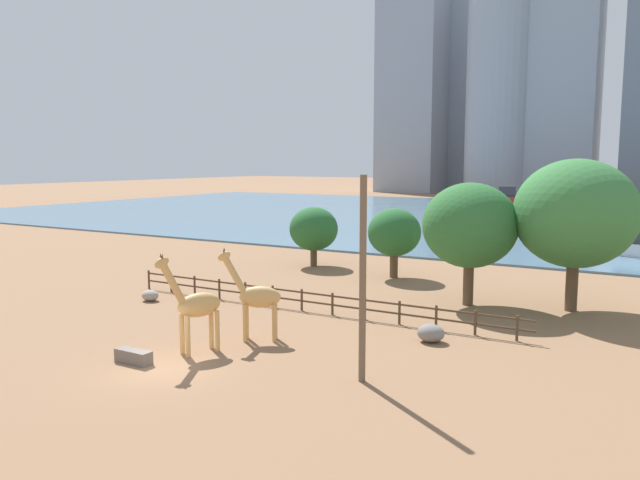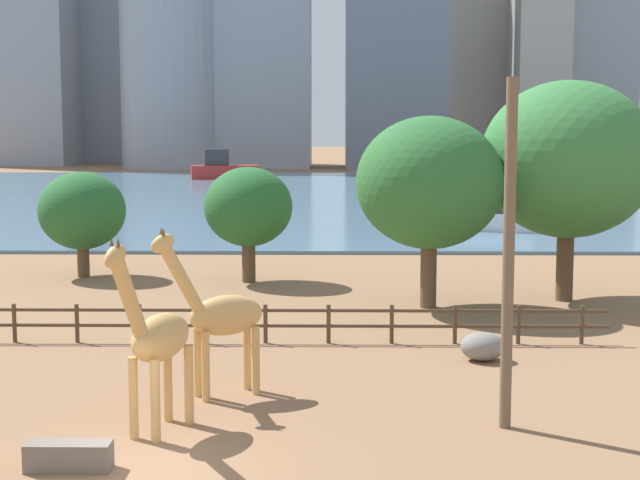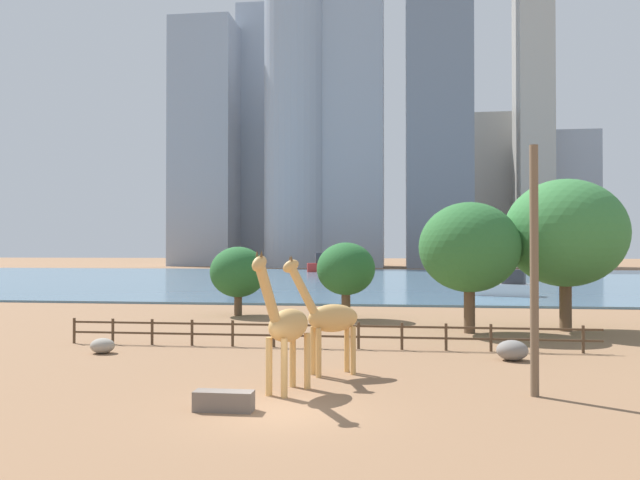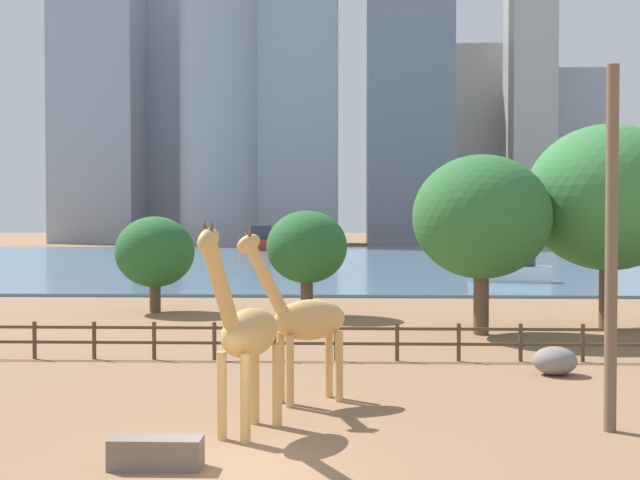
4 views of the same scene
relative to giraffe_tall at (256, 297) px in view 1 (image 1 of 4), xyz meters
The scene contains 19 objects.
ground_plane 74.41m from the giraffe_tall, 90.70° to the left, with size 400.00×400.00×0.00m, color #8C6647.
harbor_water 71.41m from the giraffe_tall, 90.73° to the left, with size 180.00×86.00×0.20m, color slate.
giraffe_tall is the anchor object (origin of this frame).
giraffe_companion 3.38m from the giraffe_tall, 109.32° to the right, with size 1.78×3.22×4.84m.
utility_pole 7.86m from the giraffe_tall, 20.05° to the right, with size 0.28×0.28×8.34m, color brown.
boulder_near_fence 8.80m from the giraffe_tall, 28.00° to the left, with size 1.36×1.19×0.89m, color gray.
boulder_by_pole 11.74m from the giraffe_tall, 161.79° to the left, with size 1.14×0.94×0.70m, color gray.
feeding_trough 6.51m from the giraffe_tall, 114.31° to the right, with size 1.80×0.60×0.60m, color #72665B.
enclosure_fence 6.62m from the giraffe_tall, 99.79° to the left, with size 26.12×0.14×1.30m.
tree_left_large 22.21m from the giraffe_tall, 113.57° to the left, with size 4.10×4.10×5.01m.
tree_center_broad 19.44m from the giraffe_tall, 49.00° to the left, with size 7.10×7.10×9.01m.
tree_right_tall 14.75m from the giraffe_tall, 62.11° to the left, with size 5.80×5.80×7.57m.
tree_left_small 18.98m from the giraffe_tall, 92.66° to the left, with size 4.04×4.04×5.30m.
boat_ferry 41.38m from the giraffe_tall, 71.05° to the left, with size 6.28×3.93×5.32m.
boat_sailboat 99.59m from the giraffe_tall, 96.39° to the left, with size 8.97×4.64×3.76m.
skyline_tower_needle 156.71m from the giraffe_tall, 109.25° to the left, with size 17.14×15.23×68.12m, color #939EAD.
skyline_tower_glass 166.68m from the giraffe_tall, 102.50° to the left, with size 16.97×15.90×76.00m, color #939EAD.
skyline_block_right 141.12m from the giraffe_tall, 93.64° to the left, with size 15.83×13.92×76.16m, color #939EAD.
skyline_block_wide 138.95m from the giraffe_tall, 99.78° to the left, with size 16.37×16.37×69.55m, color #939EAD.
Camera 1 is at (18.90, -18.84, 8.88)m, focal length 35.00 mm.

